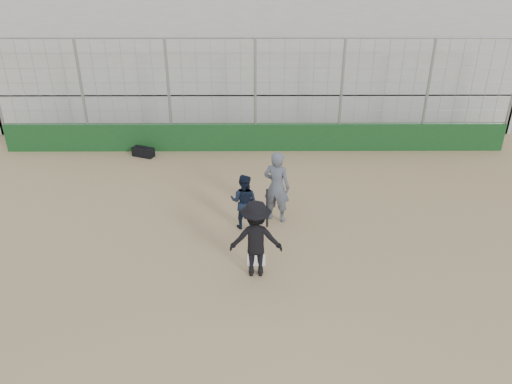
{
  "coord_description": "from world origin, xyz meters",
  "views": [
    {
      "loc": [
        -0.06,
        -9.96,
        7.02
      ],
      "look_at": [
        0.0,
        1.4,
        1.15
      ],
      "focal_mm": 35.0,
      "sensor_mm": 36.0,
      "label": 1
    }
  ],
  "objects_px": {
    "umpire": "(277,190)",
    "equipment_bag": "(143,152)",
    "batter_at_plate": "(256,239)",
    "catcher_crouched": "(244,210)"
  },
  "relations": [
    {
      "from": "batter_at_plate",
      "to": "catcher_crouched",
      "type": "distance_m",
      "value": 2.07
    },
    {
      "from": "batter_at_plate",
      "to": "equipment_bag",
      "type": "height_order",
      "value": "batter_at_plate"
    },
    {
      "from": "equipment_bag",
      "to": "umpire",
      "type": "bearing_deg",
      "value": -44.45
    },
    {
      "from": "catcher_crouched",
      "to": "batter_at_plate",
      "type": "bearing_deg",
      "value": -81.3
    },
    {
      "from": "catcher_crouched",
      "to": "umpire",
      "type": "distance_m",
      "value": 1.06
    },
    {
      "from": "equipment_bag",
      "to": "catcher_crouched",
      "type": "bearing_deg",
      "value": -53.27
    },
    {
      "from": "batter_at_plate",
      "to": "catcher_crouched",
      "type": "xyz_separation_m",
      "value": [
        -0.31,
        2.01,
        -0.4
      ]
    },
    {
      "from": "batter_at_plate",
      "to": "umpire",
      "type": "relative_size",
      "value": 1.11
    },
    {
      "from": "umpire",
      "to": "equipment_bag",
      "type": "relative_size",
      "value": 2.18
    },
    {
      "from": "umpire",
      "to": "equipment_bag",
      "type": "xyz_separation_m",
      "value": [
        -4.54,
        4.45,
        -0.74
      ]
    }
  ]
}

